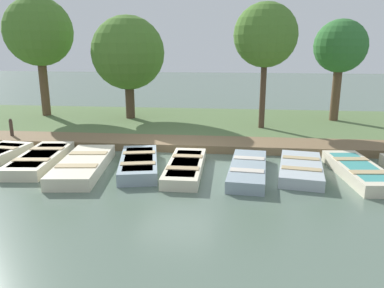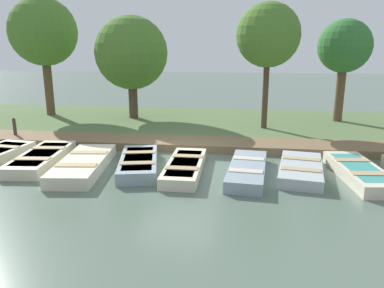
{
  "view_description": "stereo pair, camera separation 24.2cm",
  "coord_description": "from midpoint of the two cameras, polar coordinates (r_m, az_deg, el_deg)",
  "views": [
    {
      "loc": [
        11.53,
        1.75,
        3.62
      ],
      "look_at": [
        0.4,
        0.58,
        0.65
      ],
      "focal_mm": 35.0,
      "sensor_mm": 36.0,
      "label": 1
    },
    {
      "loc": [
        11.5,
        1.99,
        3.62
      ],
      "look_at": [
        0.4,
        0.58,
        0.65
      ],
      "focal_mm": 35.0,
      "sensor_mm": 36.0,
      "label": 2
    }
  ],
  "objects": [
    {
      "name": "dock_walkway",
      "position": [
        13.65,
        -0.88,
        0.09
      ],
      "size": [
        1.51,
        18.56,
        0.27
      ],
      "color": "brown",
      "rests_on": "ground_plane"
    },
    {
      "name": "rowboat_7",
      "position": [
        11.53,
        24.72,
        -3.91
      ],
      "size": [
        3.23,
        1.37,
        0.36
      ],
      "rotation": [
        0.0,
        0.0,
        0.1
      ],
      "color": "beige",
      "rests_on": "ground_plane"
    },
    {
      "name": "ground_plane",
      "position": [
        12.22,
        -1.9,
        -2.38
      ],
      "size": [
        80.0,
        80.0,
        0.0
      ],
      "primitive_type": "plane",
      "color": "#566B5B"
    },
    {
      "name": "shore_bank",
      "position": [
        16.99,
        0.76,
        2.92
      ],
      "size": [
        8.0,
        24.0,
        0.21
      ],
      "color": "#567042",
      "rests_on": "ground_plane"
    },
    {
      "name": "rowboat_1",
      "position": [
        12.64,
        -21.45,
        -2.0
      ],
      "size": [
        3.29,
        1.43,
        0.36
      ],
      "rotation": [
        0.0,
        0.0,
        0.09
      ],
      "color": "beige",
      "rests_on": "ground_plane"
    },
    {
      "name": "rowboat_4",
      "position": [
        10.95,
        -0.48,
        -3.51
      ],
      "size": [
        3.08,
        0.99,
        0.34
      ],
      "rotation": [
        0.0,
        0.0,
        -0.0
      ],
      "color": "beige",
      "rests_on": "ground_plane"
    },
    {
      "name": "park_tree_far_left",
      "position": [
        19.97,
        -21.38,
        15.53
      ],
      "size": [
        3.23,
        3.23,
        5.85
      ],
      "color": "brown",
      "rests_on": "ground_plane"
    },
    {
      "name": "park_tree_left",
      "position": [
        18.05,
        -8.85,
        13.51
      ],
      "size": [
        3.38,
        3.38,
        4.96
      ],
      "color": "#4C3828",
      "rests_on": "ground_plane"
    },
    {
      "name": "rowboat_5",
      "position": [
        10.82,
        9.06,
        -3.91
      ],
      "size": [
        3.15,
        1.26,
        0.35
      ],
      "rotation": [
        0.0,
        0.0,
        -0.09
      ],
      "color": "#8C9EA8",
      "rests_on": "ground_plane"
    },
    {
      "name": "rowboat_2",
      "position": [
        11.55,
        -15.63,
        -2.98
      ],
      "size": [
        3.47,
        1.59,
        0.39
      ],
      "rotation": [
        0.0,
        0.0,
        0.11
      ],
      "color": "beige",
      "rests_on": "ground_plane"
    },
    {
      "name": "rowboat_3",
      "position": [
        11.34,
        -7.54,
        -2.89
      ],
      "size": [
        3.08,
        1.66,
        0.38
      ],
      "rotation": [
        0.0,
        0.0,
        0.21
      ],
      "color": "#8C9EA8",
      "rests_on": "ground_plane"
    },
    {
      "name": "rowboat_6",
      "position": [
        11.24,
        16.83,
        -3.69
      ],
      "size": [
        2.88,
        1.58,
        0.34
      ],
      "rotation": [
        0.0,
        0.0,
        -0.16
      ],
      "color": "#B2BCC1",
      "rests_on": "ground_plane"
    },
    {
      "name": "park_tree_center",
      "position": [
        15.87,
        11.99,
        15.85
      ],
      "size": [
        2.58,
        2.58,
        5.29
      ],
      "color": "#4C3828",
      "rests_on": "ground_plane"
    },
    {
      "name": "park_tree_right",
      "position": [
        18.4,
        22.58,
        13.41
      ],
      "size": [
        2.34,
        2.34,
        4.75
      ],
      "color": "brown",
      "rests_on": "ground_plane"
    },
    {
      "name": "mooring_post_near",
      "position": [
        15.84,
        -24.98,
        1.99
      ],
      "size": [
        0.13,
        0.13,
        0.93
      ],
      "color": "#47382D",
      "rests_on": "ground_plane"
    }
  ]
}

